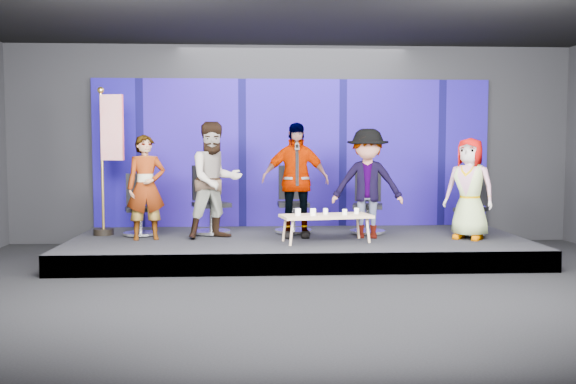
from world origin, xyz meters
name	(u,v)px	position (x,y,z in m)	size (l,w,h in m)	color
ground	(313,293)	(0.00, 0.00, 0.00)	(10.00, 10.00, 0.00)	black
room_walls	(313,85)	(0.00, 0.00, 2.43)	(10.02, 8.02, 3.51)	black
riser	(298,247)	(0.00, 2.50, 0.15)	(7.00, 3.00, 0.30)	black
backdrop	(293,153)	(0.00, 3.95, 1.60)	(7.00, 0.08, 2.60)	#0E0863
chair_a	(140,215)	(-2.51, 2.87, 0.62)	(0.67, 0.67, 0.99)	silver
panelist_a	(146,187)	(-2.33, 2.40, 1.10)	(0.58, 0.38, 1.60)	black
chair_b	(210,211)	(-1.40, 2.98, 0.67)	(0.84, 0.84, 1.11)	silver
panelist_b	(215,180)	(-1.29, 2.48, 1.20)	(0.88, 0.68, 1.80)	black
chair_c	(293,211)	(-0.05, 3.04, 0.66)	(0.64, 0.64, 1.11)	silver
panelist_c	(295,180)	(-0.05, 2.53, 1.20)	(1.05, 0.44, 1.79)	black
chair_d	(368,212)	(1.16, 2.89, 0.64)	(0.69, 0.69, 1.05)	silver
panelist_d	(367,184)	(1.07, 2.40, 1.15)	(1.10, 0.63, 1.70)	black
chair_e	(471,215)	(2.81, 2.66, 0.62)	(0.76, 0.76, 0.96)	silver
panelist_e	(469,189)	(2.61, 2.20, 1.08)	(0.76, 0.49, 1.55)	black
coffee_table	(326,217)	(0.38, 1.99, 0.68)	(1.41, 0.80, 0.41)	tan
mug_a	(298,212)	(-0.04, 1.93, 0.76)	(0.09, 0.09, 0.10)	white
mug_b	(313,212)	(0.18, 1.91, 0.76)	(0.09, 0.09, 0.10)	white
mug_c	(326,211)	(0.38, 2.07, 0.75)	(0.07, 0.07, 0.09)	white
mug_d	(345,212)	(0.65, 1.96, 0.75)	(0.07, 0.07, 0.08)	white
mug_e	(357,211)	(0.86, 2.12, 0.75)	(0.07, 0.07, 0.09)	white
flag_stand	(108,157)	(-3.00, 2.90, 1.55)	(0.53, 0.31, 2.36)	black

